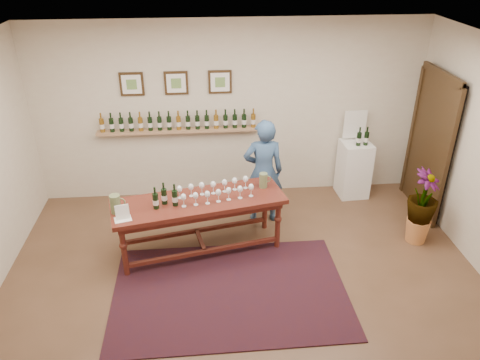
{
  "coord_description": "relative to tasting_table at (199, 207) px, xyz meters",
  "views": [
    {
      "loc": [
        -0.46,
        -4.37,
        3.85
      ],
      "look_at": [
        0.0,
        0.8,
        1.1
      ],
      "focal_mm": 35.0,
      "sensor_mm": 36.0,
      "label": 1
    }
  ],
  "objects": [
    {
      "name": "ground",
      "position": [
        0.53,
        -0.89,
        -0.67
      ],
      "size": [
        6.0,
        6.0,
        0.0
      ],
      "primitive_type": "plane",
      "color": "#503623",
      "rests_on": "ground"
    },
    {
      "name": "room_shell",
      "position": [
        2.64,
        0.97,
        0.45
      ],
      "size": [
        6.0,
        6.0,
        6.0
      ],
      "color": "beige",
      "rests_on": "ground"
    },
    {
      "name": "rug",
      "position": [
        0.34,
        -0.89,
        -0.67
      ],
      "size": [
        2.81,
        1.88,
        0.01
      ],
      "primitive_type": "cube",
      "rotation": [
        0.0,
        0.0,
        0.0
      ],
      "color": "#4D170D",
      "rests_on": "ground"
    },
    {
      "name": "tasting_table",
      "position": [
        0.0,
        0.0,
        0.0
      ],
      "size": [
        2.33,
        1.16,
        0.79
      ],
      "rotation": [
        0.0,
        0.0,
        0.21
      ],
      "color": "#4B1A12",
      "rests_on": "ground"
    },
    {
      "name": "table_glasses",
      "position": [
        0.22,
        0.04,
        0.21
      ],
      "size": [
        1.4,
        0.6,
        0.19
      ],
      "primitive_type": null,
      "rotation": [
        0.0,
        0.0,
        0.21
      ],
      "color": "white",
      "rests_on": "tasting_table"
    },
    {
      "name": "table_bottles",
      "position": [
        -0.42,
        -0.1,
        0.27
      ],
      "size": [
        0.31,
        0.22,
        0.3
      ],
      "primitive_type": null,
      "rotation": [
        0.0,
        0.0,
        0.23
      ],
      "color": "black",
      "rests_on": "tasting_table"
    },
    {
      "name": "pitcher_left",
      "position": [
        -1.01,
        -0.22,
        0.24
      ],
      "size": [
        0.16,
        0.16,
        0.24
      ],
      "primitive_type": null,
      "rotation": [
        0.0,
        0.0,
        0.06
      ],
      "color": "#647146",
      "rests_on": "tasting_table"
    },
    {
      "name": "pitcher_right",
      "position": [
        0.88,
        0.26,
        0.22
      ],
      "size": [
        0.17,
        0.17,
        0.2
      ],
      "primitive_type": null,
      "rotation": [
        0.0,
        0.0,
        0.35
      ],
      "color": "#647146",
      "rests_on": "tasting_table"
    },
    {
      "name": "menu_card",
      "position": [
        -0.91,
        -0.38,
        0.21
      ],
      "size": [
        0.23,
        0.19,
        0.18
      ],
      "primitive_type": "cube",
      "rotation": [
        0.0,
        0.0,
        0.27
      ],
      "color": "white",
      "rests_on": "tasting_table"
    },
    {
      "name": "display_pedestal",
      "position": [
        2.51,
        1.34,
        -0.22
      ],
      "size": [
        0.48,
        0.48,
        0.91
      ],
      "primitive_type": "cube",
      "rotation": [
        0.0,
        0.0,
        0.05
      ],
      "color": "white",
      "rests_on": "ground"
    },
    {
      "name": "pedestal_bottles",
      "position": [
        2.56,
        1.25,
        0.4
      ],
      "size": [
        0.32,
        0.1,
        0.32
      ],
      "primitive_type": null,
      "rotation": [
        0.0,
        0.0,
        0.05
      ],
      "color": "black",
      "rests_on": "display_pedestal"
    },
    {
      "name": "info_sign",
      "position": [
        2.5,
        1.5,
        0.49
      ],
      "size": [
        0.37,
        0.04,
        0.51
      ],
      "primitive_type": "cube",
      "rotation": [
        0.0,
        0.0,
        0.05
      ],
      "color": "white",
      "rests_on": "display_pedestal"
    },
    {
      "name": "potted_plant",
      "position": [
        3.02,
        -0.06,
        -0.12
      ],
      "size": [
        0.7,
        0.7,
        0.94
      ],
      "rotation": [
        0.0,
        0.0,
        0.74
      ],
      "color": "#C97D43",
      "rests_on": "ground"
    },
    {
      "name": "person",
      "position": [
        0.94,
        0.7,
        0.12
      ],
      "size": [
        0.58,
        0.38,
        1.59
      ],
      "primitive_type": "imported",
      "rotation": [
        0.0,
        0.0,
        3.14
      ],
      "color": "#325078",
      "rests_on": "ground"
    }
  ]
}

